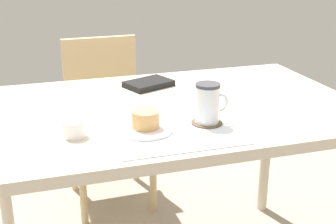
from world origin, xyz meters
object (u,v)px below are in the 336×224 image
(pastry_plate, at_px, (146,129))
(pastry, at_px, (146,119))
(coffee_mug, at_px, (208,103))
(sugar_bowl, at_px, (74,129))
(dining_table, at_px, (170,125))
(small_book, at_px, (149,84))
(wooden_chair, at_px, (106,114))

(pastry_plate, height_order, pastry, pastry)
(coffee_mug, bearing_deg, sugar_bowl, 176.43)
(dining_table, distance_m, small_book, 0.26)
(wooden_chair, height_order, sugar_bowl, wooden_chair)
(wooden_chair, relative_size, coffee_mug, 6.64)
(pastry_plate, bearing_deg, small_book, 73.83)
(pastry_plate, distance_m, sugar_bowl, 0.22)
(dining_table, bearing_deg, pastry_plate, -124.32)
(pastry, distance_m, sugar_bowl, 0.22)
(coffee_mug, bearing_deg, dining_table, 105.39)
(pastry, bearing_deg, coffee_mug, 1.07)
(pastry, relative_size, small_book, 0.47)
(pastry, xyz_separation_m, small_book, (0.13, 0.46, -0.03))
(dining_table, distance_m, pastry_plate, 0.27)
(wooden_chair, xyz_separation_m, sugar_bowl, (-0.26, -0.96, 0.32))
(pastry, height_order, small_book, pastry)
(dining_table, bearing_deg, pastry, -124.32)
(coffee_mug, bearing_deg, pastry_plate, -178.93)
(wooden_chair, height_order, coffee_mug, coffee_mug)
(wooden_chair, distance_m, pastry, 1.05)
(wooden_chair, bearing_deg, coffee_mug, 98.34)
(dining_table, relative_size, wooden_chair, 1.60)
(sugar_bowl, distance_m, small_book, 0.56)
(wooden_chair, relative_size, pastry, 9.96)
(sugar_bowl, bearing_deg, wooden_chair, 75.02)
(dining_table, bearing_deg, wooden_chair, 97.65)
(pastry_plate, xyz_separation_m, pastry, (0.00, 0.00, 0.03))
(pastry_plate, xyz_separation_m, small_book, (0.13, 0.46, 0.00))
(pastry_plate, bearing_deg, coffee_mug, 1.07)
(pastry, distance_m, coffee_mug, 0.21)
(wooden_chair, xyz_separation_m, coffee_mug, (0.16, -0.99, 0.36))
(dining_table, height_order, wooden_chair, wooden_chair)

